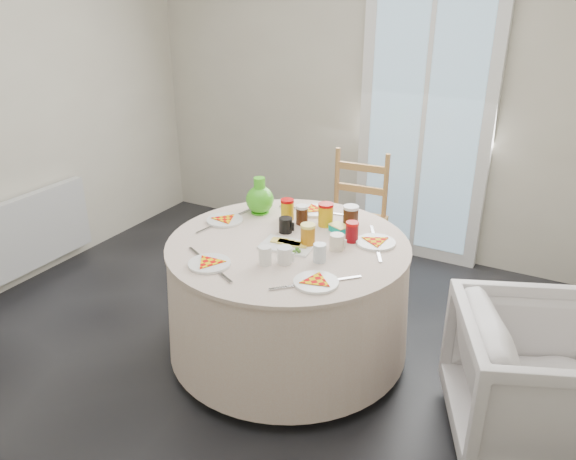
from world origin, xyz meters
The scene contains 13 objects.
floor centered at (0.00, 0.00, 0.00)m, with size 4.00×4.00×0.00m, color black.
wall_back centered at (0.00, 2.00, 1.30)m, with size 4.00×0.02×2.60m, color #BCB5A3.
glass_door centered at (0.40, 1.95, 1.05)m, with size 1.00×0.08×2.10m, color silver.
radiator centered at (-1.94, 0.20, 0.38)m, with size 0.07×1.00×0.55m, color silver.
table centered at (0.14, 0.29, 0.38)m, with size 1.38×1.38×0.70m, color beige.
wooden_chair centered at (0.12, 1.28, 0.47)m, with size 0.43×0.41×0.96m, color #AE8D3F, non-canonical shape.
armchair centered at (1.50, 0.21, 0.39)m, with size 0.74×0.70×0.76m, color silver.
place_settings centered at (0.14, 0.29, 0.77)m, with size 1.18×1.18×0.02m, color white, non-canonical shape.
jar_cluster centered at (0.20, 0.52, 0.82)m, with size 0.53×0.27×0.16m, color #A85A24, non-canonical shape.
butter_tub centered at (0.33, 0.55, 0.79)m, with size 0.11×0.08×0.04m, color #01AC9C.
green_pitcher centered at (-0.22, 0.59, 0.87)m, with size 0.17×0.17×0.22m, color green, non-canonical shape.
cheese_platter centered at (0.16, 0.24, 0.77)m, with size 0.28×0.18×0.04m, color white, non-canonical shape.
mugs_glasses centered at (0.24, 0.28, 0.81)m, with size 0.59×0.59×0.11m, color gray, non-canonical shape.
Camera 1 is at (1.47, -2.18, 2.04)m, focal length 35.00 mm.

